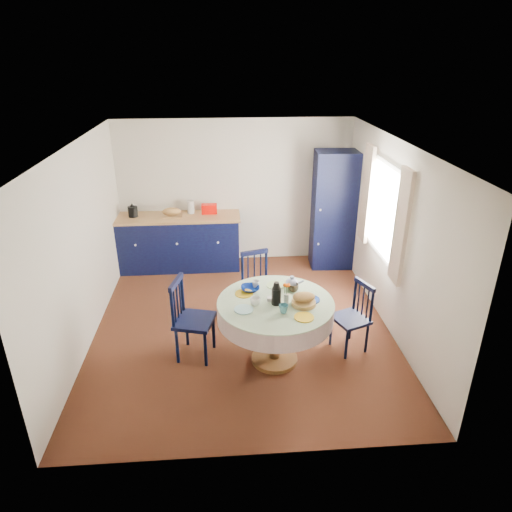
{
  "coord_description": "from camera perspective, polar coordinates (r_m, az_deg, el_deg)",
  "views": [
    {
      "loc": [
        -0.22,
        -5.41,
        3.52
      ],
      "look_at": [
        0.21,
        0.2,
        0.96
      ],
      "focal_mm": 32.0,
      "sensor_mm": 36.0,
      "label": 1
    }
  ],
  "objects": [
    {
      "name": "floor",
      "position": [
        6.45,
        -1.73,
        -8.57
      ],
      "size": [
        4.5,
        4.5,
        0.0
      ],
      "primitive_type": "plane",
      "color": "black",
      "rests_on": "ground"
    },
    {
      "name": "ceiling",
      "position": [
        5.51,
        -2.06,
        13.8
      ],
      "size": [
        4.5,
        4.5,
        0.0
      ],
      "primitive_type": "plane",
      "rotation": [
        3.14,
        0.0,
        0.0
      ],
      "color": "white",
      "rests_on": "wall_back"
    },
    {
      "name": "wall_back",
      "position": [
        7.99,
        -2.63,
        7.95
      ],
      "size": [
        4.0,
        0.02,
        2.5
      ],
      "primitive_type": "cube",
      "color": "silver",
      "rests_on": "floor"
    },
    {
      "name": "wall_left",
      "position": [
        6.13,
        -20.91,
        1.05
      ],
      "size": [
        0.02,
        4.5,
        2.5
      ],
      "primitive_type": "cube",
      "color": "silver",
      "rests_on": "floor"
    },
    {
      "name": "wall_right",
      "position": [
        6.27,
        16.72,
        2.18
      ],
      "size": [
        0.02,
        4.5,
        2.5
      ],
      "primitive_type": "cube",
      "color": "silver",
      "rests_on": "floor"
    },
    {
      "name": "window",
      "position": [
        6.42,
        15.72,
        5.46
      ],
      "size": [
        0.1,
        1.74,
        1.45
      ],
      "color": "white",
      "rests_on": "wall_right"
    },
    {
      "name": "kitchen_counter",
      "position": [
        8.0,
        -9.64,
        1.86
      ],
      "size": [
        2.13,
        0.66,
        1.19
      ],
      "rotation": [
        0.0,
        0.0,
        0.0
      ],
      "color": "black",
      "rests_on": "floor"
    },
    {
      "name": "pantry_cabinet",
      "position": [
        7.9,
        9.67,
        5.62
      ],
      "size": [
        0.73,
        0.54,
        2.02
      ],
      "rotation": [
        0.0,
        0.0,
        -0.04
      ],
      "color": "black",
      "rests_on": "floor"
    },
    {
      "name": "dining_table",
      "position": [
        5.41,
        2.52,
        -6.89
      ],
      "size": [
        1.37,
        1.37,
        1.11
      ],
      "color": "brown",
      "rests_on": "floor"
    },
    {
      "name": "chair_left",
      "position": [
        5.65,
        -8.14,
        -7.73
      ],
      "size": [
        0.55,
        0.56,
        1.04
      ],
      "rotation": [
        0.0,
        0.0,
        1.32
      ],
      "color": "black",
      "rests_on": "floor"
    },
    {
      "name": "chair_far",
      "position": [
        6.38,
        0.26,
        -3.79
      ],
      "size": [
        0.54,
        0.53,
        0.98
      ],
      "rotation": [
        0.0,
        0.0,
        0.29
      ],
      "color": "black",
      "rests_on": "floor"
    },
    {
      "name": "chair_right",
      "position": [
        5.88,
        12.02,
        -7.42
      ],
      "size": [
        0.51,
        0.52,
        0.91
      ],
      "rotation": [
        0.0,
        0.0,
        -1.19
      ],
      "color": "black",
      "rests_on": "floor"
    },
    {
      "name": "mug_a",
      "position": [
        5.26,
        -0.09,
        -5.66
      ],
      "size": [
        0.12,
        0.12,
        0.09
      ],
      "primitive_type": "imported",
      "color": "silver",
      "rests_on": "dining_table"
    },
    {
      "name": "mug_b",
      "position": [
        5.12,
        3.46,
        -6.6
      ],
      "size": [
        0.11,
        0.11,
        0.1
      ],
      "primitive_type": "imported",
      "color": "#356E7B",
      "rests_on": "dining_table"
    },
    {
      "name": "mug_c",
      "position": [
        5.55,
        4.69,
        -3.96
      ],
      "size": [
        0.13,
        0.13,
        0.1
      ],
      "primitive_type": "imported",
      "color": "black",
      "rests_on": "dining_table"
    },
    {
      "name": "mug_d",
      "position": [
        5.62,
        -0.01,
        -3.54
      ],
      "size": [
        0.1,
        0.1,
        0.09
      ],
      "primitive_type": "imported",
      "color": "silver",
      "rests_on": "dining_table"
    },
    {
      "name": "cobalt_bowl",
      "position": [
        5.56,
        -0.72,
        -4.1
      ],
      "size": [
        0.23,
        0.23,
        0.06
      ],
      "primitive_type": "imported",
      "color": "navy",
      "rests_on": "dining_table"
    }
  ]
}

